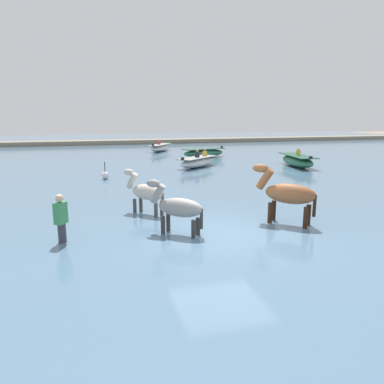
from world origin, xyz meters
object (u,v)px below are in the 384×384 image
(horse_trailing_chestnut, at_px, (287,195))
(channel_buoy, at_px, (105,175))
(horse_flank_grey, at_px, (178,209))
(boat_distant_west, at_px, (297,161))
(boat_mid_channel, at_px, (204,153))
(boat_distant_east, at_px, (160,148))
(person_onlooker_right, at_px, (61,224))
(horse_lead_pinto, at_px, (146,193))
(boat_near_starboard, at_px, (197,162))

(horse_trailing_chestnut, xyz_separation_m, channel_buoy, (-4.90, 9.18, -0.66))
(horse_flank_grey, xyz_separation_m, boat_distant_west, (10.20, 10.80, -0.34))
(horse_trailing_chestnut, height_order, horse_flank_grey, horse_trailing_chestnut)
(horse_flank_grey, xyz_separation_m, boat_mid_channel, (6.06, 17.32, -0.37))
(boat_distant_east, distance_m, person_onlooker_right, 23.58)
(horse_trailing_chestnut, height_order, person_onlooker_right, horse_trailing_chestnut)
(horse_lead_pinto, relative_size, horse_trailing_chestnut, 0.85)
(horse_lead_pinto, bearing_deg, boat_distant_west, 38.52)
(boat_near_starboard, height_order, channel_buoy, boat_near_starboard)
(horse_flank_grey, bearing_deg, channel_buoy, 99.83)
(horse_lead_pinto, xyz_separation_m, boat_distant_west, (10.73, 8.54, -0.32))
(horse_trailing_chestnut, distance_m, person_onlooker_right, 6.27)
(boat_near_starboard, bearing_deg, person_onlooker_right, -120.25)
(horse_flank_grey, distance_m, boat_distant_east, 23.04)
(boat_distant_east, distance_m, channel_buoy, 14.48)
(horse_lead_pinto, distance_m, boat_distant_east, 20.92)
(horse_lead_pinto, relative_size, boat_mid_channel, 0.50)
(boat_distant_east, height_order, person_onlooker_right, person_onlooker_right)
(horse_lead_pinto, height_order, boat_near_starboard, horse_lead_pinto)
(boat_mid_channel, distance_m, boat_distant_west, 7.72)
(boat_near_starboard, distance_m, channel_buoy, 6.35)
(boat_distant_west, bearing_deg, person_onlooker_right, -140.95)
(boat_distant_east, distance_m, boat_mid_channel, 5.95)
(boat_mid_channel, bearing_deg, boat_distant_east, 113.99)
(boat_mid_channel, relative_size, person_onlooker_right, 2.19)
(person_onlooker_right, xyz_separation_m, channel_buoy, (1.36, 9.14, -0.28))
(person_onlooker_right, bearing_deg, horse_lead_pinto, 41.30)
(horse_flank_grey, height_order, boat_distant_east, horse_flank_grey)
(boat_near_starboard, distance_m, person_onlooker_right, 13.92)
(boat_mid_channel, bearing_deg, person_onlooker_right, -117.70)
(horse_lead_pinto, distance_m, horse_trailing_chestnut, 4.41)
(channel_buoy, bearing_deg, horse_trailing_chestnut, -61.93)
(boat_distant_east, distance_m, boat_distant_west, 13.63)
(boat_distant_west, bearing_deg, boat_mid_channel, 122.39)
(boat_near_starboard, bearing_deg, boat_distant_west, -12.32)
(horse_lead_pinto, distance_m, boat_near_starboard, 10.90)
(horse_lead_pinto, relative_size, boat_distant_west, 0.46)
(horse_trailing_chestnut, distance_m, boat_near_starboard, 12.10)
(horse_lead_pinto, bearing_deg, person_onlooker_right, -138.70)
(person_onlooker_right, bearing_deg, horse_trailing_chestnut, -0.41)
(channel_buoy, bearing_deg, horse_lead_pinto, -81.28)
(boat_mid_channel, height_order, boat_near_starboard, boat_near_starboard)
(horse_flank_grey, relative_size, boat_near_starboard, 0.58)
(horse_trailing_chestnut, distance_m, boat_distant_east, 22.68)
(boat_distant_west, distance_m, person_onlooker_right, 16.95)
(horse_lead_pinto, relative_size, boat_distant_east, 0.52)
(horse_lead_pinto, xyz_separation_m, boat_distant_east, (4.18, 20.49, -0.37))
(boat_distant_west, relative_size, person_onlooker_right, 2.39)
(boat_distant_east, relative_size, person_onlooker_right, 2.12)
(boat_distant_west, bearing_deg, horse_lead_pinto, -141.48)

